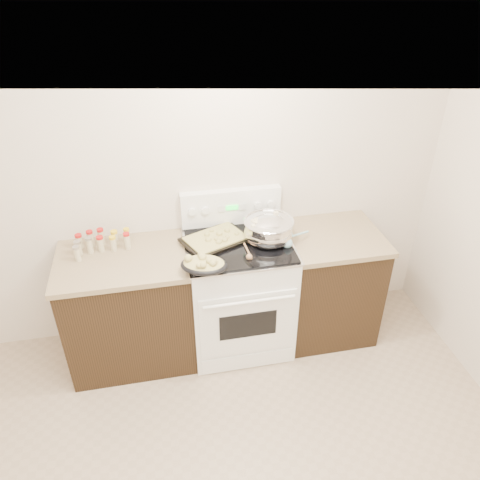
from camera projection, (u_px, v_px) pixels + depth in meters
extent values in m
cube|color=beige|center=(182.00, 175.00, 3.39)|extent=(4.00, 0.05, 2.70)
cube|color=black|center=(130.00, 310.00, 3.52)|extent=(0.90, 0.64, 0.88)
cube|color=brown|center=(122.00, 260.00, 3.27)|extent=(0.93, 0.67, 0.04)
cube|color=black|center=(327.00, 285.00, 3.78)|extent=(0.70, 0.64, 0.88)
cube|color=brown|center=(333.00, 237.00, 3.53)|extent=(0.73, 0.67, 0.04)
cube|color=white|center=(239.00, 295.00, 3.64)|extent=(0.76, 0.66, 0.92)
cube|color=white|center=(248.00, 325.00, 3.36)|extent=(0.70, 0.01, 0.55)
cube|color=black|center=(248.00, 325.00, 3.35)|extent=(0.42, 0.01, 0.22)
cylinder|color=white|center=(249.00, 302.00, 3.20)|extent=(0.65, 0.02, 0.02)
cube|color=white|center=(247.00, 361.00, 3.56)|extent=(0.70, 0.01, 0.14)
cube|color=silver|center=(239.00, 245.00, 3.38)|extent=(0.78, 0.68, 0.01)
cube|color=black|center=(239.00, 244.00, 3.38)|extent=(0.74, 0.64, 0.01)
cube|color=white|center=(231.00, 207.00, 3.54)|extent=(0.76, 0.07, 0.28)
cylinder|color=white|center=(192.00, 212.00, 3.45)|extent=(0.06, 0.02, 0.06)
cylinder|color=white|center=(206.00, 211.00, 3.46)|extent=(0.06, 0.02, 0.06)
cylinder|color=white|center=(258.00, 206.00, 3.53)|extent=(0.06, 0.02, 0.06)
cylinder|color=white|center=(271.00, 204.00, 3.55)|extent=(0.06, 0.02, 0.06)
cube|color=#19E533|center=(232.00, 208.00, 3.50)|extent=(0.09, 0.00, 0.04)
cube|color=silver|center=(222.00, 209.00, 3.49)|extent=(0.05, 0.00, 0.05)
cube|color=silver|center=(243.00, 207.00, 3.51)|extent=(0.05, 0.00, 0.05)
ellipsoid|color=silver|center=(269.00, 231.00, 3.37)|extent=(0.37, 0.37, 0.21)
cylinder|color=silver|center=(268.00, 239.00, 3.41)|extent=(0.20, 0.20, 0.01)
torus|color=silver|center=(269.00, 221.00, 3.33)|extent=(0.37, 0.37, 0.02)
cylinder|color=silver|center=(269.00, 229.00, 3.36)|extent=(0.34, 0.34, 0.12)
cylinder|color=brown|center=(269.00, 223.00, 3.33)|extent=(0.32, 0.32, 0.00)
cube|color=beige|center=(253.00, 226.00, 3.28)|extent=(0.03, 0.03, 0.02)
cube|color=beige|center=(258.00, 222.00, 3.33)|extent=(0.04, 0.04, 0.03)
cube|color=beige|center=(256.00, 221.00, 3.34)|extent=(0.05, 0.05, 0.03)
cube|color=beige|center=(265.00, 223.00, 3.31)|extent=(0.04, 0.04, 0.03)
cube|color=beige|center=(276.00, 214.00, 3.43)|extent=(0.04, 0.04, 0.03)
cube|color=beige|center=(274.00, 217.00, 3.39)|extent=(0.04, 0.04, 0.02)
cube|color=beige|center=(256.00, 223.00, 3.31)|extent=(0.04, 0.04, 0.03)
cube|color=beige|center=(270.00, 226.00, 3.28)|extent=(0.04, 0.04, 0.02)
cube|color=beige|center=(253.00, 221.00, 3.34)|extent=(0.04, 0.04, 0.02)
cube|color=beige|center=(266.00, 224.00, 3.31)|extent=(0.05, 0.05, 0.03)
cube|color=beige|center=(256.00, 220.00, 3.35)|extent=(0.04, 0.04, 0.03)
ellipsoid|color=black|center=(204.00, 265.00, 3.07)|extent=(0.36, 0.30, 0.08)
ellipsoid|color=tan|center=(204.00, 264.00, 3.07)|extent=(0.33, 0.27, 0.06)
sphere|color=tan|center=(203.00, 265.00, 2.99)|extent=(0.05, 0.05, 0.05)
sphere|color=tan|center=(188.00, 258.00, 3.05)|extent=(0.05, 0.05, 0.05)
sphere|color=tan|center=(213.00, 262.00, 3.02)|extent=(0.05, 0.05, 0.05)
sphere|color=tan|center=(203.00, 257.00, 3.07)|extent=(0.05, 0.05, 0.05)
sphere|color=tan|center=(201.00, 255.00, 3.09)|extent=(0.05, 0.05, 0.05)
sphere|color=tan|center=(199.00, 265.00, 2.99)|extent=(0.04, 0.04, 0.04)
sphere|color=tan|center=(213.00, 263.00, 3.01)|extent=(0.05, 0.05, 0.05)
sphere|color=tan|center=(209.00, 261.00, 3.03)|extent=(0.04, 0.04, 0.04)
cube|color=black|center=(215.00, 240.00, 3.39)|extent=(0.54, 0.47, 0.02)
cube|color=tan|center=(215.00, 238.00, 3.39)|extent=(0.48, 0.41, 0.02)
sphere|color=tan|center=(211.00, 231.00, 3.45)|extent=(0.03, 0.03, 0.03)
sphere|color=tan|center=(225.00, 240.00, 3.34)|extent=(0.04, 0.04, 0.04)
sphere|color=tan|center=(216.00, 239.00, 3.35)|extent=(0.04, 0.04, 0.04)
sphere|color=tan|center=(237.00, 234.00, 3.41)|extent=(0.03, 0.03, 0.03)
sphere|color=tan|center=(227.00, 237.00, 3.37)|extent=(0.04, 0.04, 0.04)
sphere|color=tan|center=(219.00, 234.00, 3.41)|extent=(0.04, 0.04, 0.04)
sphere|color=tan|center=(207.00, 235.00, 3.41)|extent=(0.04, 0.04, 0.04)
sphere|color=tan|center=(219.00, 242.00, 3.32)|extent=(0.04, 0.04, 0.04)
sphere|color=tan|center=(208.00, 240.00, 3.35)|extent=(0.04, 0.04, 0.04)
sphere|color=tan|center=(227.00, 230.00, 3.45)|extent=(0.04, 0.04, 0.04)
cylinder|color=#A17149|center=(247.00, 249.00, 3.30)|extent=(0.03, 0.26, 0.01)
sphere|color=#A17149|center=(249.00, 257.00, 3.20)|extent=(0.04, 0.04, 0.04)
sphere|color=#88BCCB|center=(287.00, 243.00, 3.32)|extent=(0.08, 0.08, 0.08)
cylinder|color=#88BCCB|center=(298.00, 235.00, 3.37)|extent=(0.22, 0.14, 0.07)
cylinder|color=#BFB28C|center=(80.00, 242.00, 3.34)|extent=(0.05, 0.05, 0.09)
cylinder|color=#B21414|center=(78.00, 236.00, 3.31)|extent=(0.05, 0.05, 0.02)
cylinder|color=#BFB28C|center=(91.00, 240.00, 3.35)|extent=(0.04, 0.04, 0.11)
cylinder|color=#B21414|center=(89.00, 232.00, 3.32)|extent=(0.05, 0.05, 0.02)
cylinder|color=#BFB28C|center=(101.00, 238.00, 3.38)|extent=(0.04, 0.04, 0.11)
cylinder|color=#B21414|center=(100.00, 230.00, 3.34)|extent=(0.05, 0.05, 0.02)
cylinder|color=#BFB28C|center=(115.00, 239.00, 3.38)|extent=(0.05, 0.05, 0.09)
cylinder|color=gold|center=(114.00, 232.00, 3.35)|extent=(0.05, 0.05, 0.02)
cylinder|color=#BFB28C|center=(127.00, 236.00, 3.40)|extent=(0.04, 0.04, 0.10)
cylinder|color=gold|center=(126.00, 230.00, 3.37)|extent=(0.04, 0.04, 0.02)
cylinder|color=#BFB28C|center=(79.00, 249.00, 3.27)|extent=(0.05, 0.05, 0.09)
cylinder|color=#B2B2B7|center=(77.00, 243.00, 3.24)|extent=(0.05, 0.05, 0.02)
cylinder|color=#BFB28C|center=(90.00, 246.00, 3.28)|extent=(0.04, 0.04, 0.11)
cylinder|color=#B2B2B7|center=(88.00, 239.00, 3.25)|extent=(0.05, 0.05, 0.02)
cylinder|color=#BFB28C|center=(101.00, 245.00, 3.30)|extent=(0.05, 0.05, 0.10)
cylinder|color=#B21414|center=(99.00, 238.00, 3.27)|extent=(0.05, 0.05, 0.02)
cylinder|color=#BFB28C|center=(113.00, 244.00, 3.31)|extent=(0.04, 0.04, 0.10)
cylinder|color=gold|center=(112.00, 238.00, 3.28)|extent=(0.05, 0.05, 0.02)
cylinder|color=#BFB28C|center=(127.00, 242.00, 3.33)|extent=(0.04, 0.04, 0.11)
cylinder|color=#B21414|center=(126.00, 234.00, 3.29)|extent=(0.05, 0.05, 0.02)
cylinder|color=#BFB28C|center=(77.00, 255.00, 3.21)|extent=(0.04, 0.04, 0.10)
cylinder|color=#B2B2B7|center=(76.00, 248.00, 3.17)|extent=(0.05, 0.05, 0.02)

